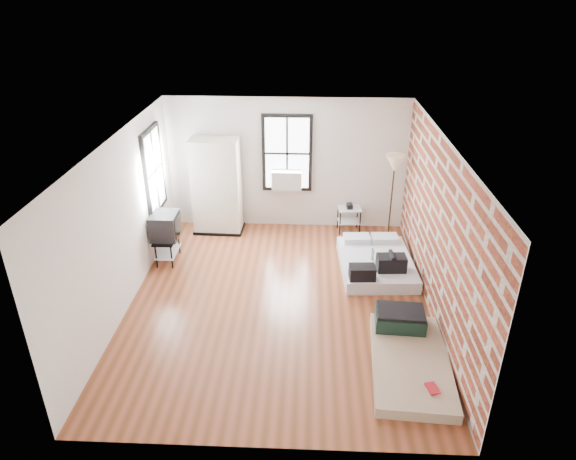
{
  "coord_description": "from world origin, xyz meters",
  "views": [
    {
      "loc": [
        0.48,
        -7.21,
        4.99
      ],
      "look_at": [
        0.14,
        0.3,
        1.21
      ],
      "focal_mm": 32.0,
      "sensor_mm": 36.0,
      "label": 1
    }
  ],
  "objects_px": {
    "side_table": "(349,213)",
    "wardrobe": "(217,187)",
    "tv_stand": "(166,227)",
    "mattress_main": "(376,262)",
    "floor_lamp": "(395,167)",
    "mattress_bare": "(408,351)"
  },
  "relations": [
    {
      "from": "mattress_main",
      "to": "side_table",
      "type": "bearing_deg",
      "value": 101.39
    },
    {
      "from": "tv_stand",
      "to": "mattress_main",
      "type": "bearing_deg",
      "value": -2.59
    },
    {
      "from": "wardrobe",
      "to": "mattress_bare",
      "type": "bearing_deg",
      "value": -47.63
    },
    {
      "from": "mattress_main",
      "to": "floor_lamp",
      "type": "relative_size",
      "value": 1.02
    },
    {
      "from": "mattress_main",
      "to": "mattress_bare",
      "type": "distance_m",
      "value": 2.48
    },
    {
      "from": "side_table",
      "to": "wardrobe",
      "type": "bearing_deg",
      "value": -178.56
    },
    {
      "from": "mattress_bare",
      "to": "tv_stand",
      "type": "height_order",
      "value": "tv_stand"
    },
    {
      "from": "wardrobe",
      "to": "tv_stand",
      "type": "relative_size",
      "value": 2.05
    },
    {
      "from": "wardrobe",
      "to": "tv_stand",
      "type": "bearing_deg",
      "value": -117.46
    },
    {
      "from": "mattress_main",
      "to": "mattress_bare",
      "type": "bearing_deg",
      "value": -88.9
    },
    {
      "from": "mattress_bare",
      "to": "floor_lamp",
      "type": "xyz_separation_m",
      "value": [
        0.21,
        3.83,
        1.42
      ]
    },
    {
      "from": "floor_lamp",
      "to": "tv_stand",
      "type": "distance_m",
      "value": 4.6
    },
    {
      "from": "side_table",
      "to": "tv_stand",
      "type": "height_order",
      "value": "tv_stand"
    },
    {
      "from": "wardrobe",
      "to": "floor_lamp",
      "type": "relative_size",
      "value": 1.13
    },
    {
      "from": "mattress_bare",
      "to": "tv_stand",
      "type": "bearing_deg",
      "value": 151.3
    },
    {
      "from": "mattress_main",
      "to": "side_table",
      "type": "distance_m",
      "value": 1.67
    },
    {
      "from": "wardrobe",
      "to": "side_table",
      "type": "relative_size",
      "value": 3.17
    },
    {
      "from": "mattress_main",
      "to": "wardrobe",
      "type": "relative_size",
      "value": 0.91
    },
    {
      "from": "mattress_bare",
      "to": "wardrobe",
      "type": "xyz_separation_m",
      "value": [
        -3.39,
        4.0,
        0.88
      ]
    },
    {
      "from": "floor_lamp",
      "to": "tv_stand",
      "type": "height_order",
      "value": "floor_lamp"
    },
    {
      "from": "mattress_main",
      "to": "wardrobe",
      "type": "xyz_separation_m",
      "value": [
        -3.2,
        1.52,
        0.86
      ]
    },
    {
      "from": "floor_lamp",
      "to": "mattress_main",
      "type": "bearing_deg",
      "value": -106.58
    }
  ]
}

